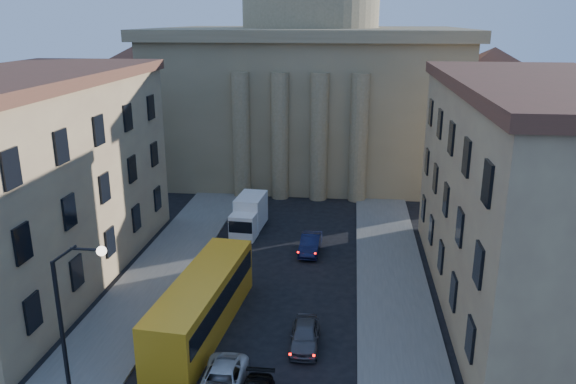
# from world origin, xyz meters

# --- Properties ---
(sidewalk_left) EXTENTS (5.00, 60.00, 0.15)m
(sidewalk_left) POSITION_xyz_m (-8.50, 18.00, 0.07)
(sidewalk_left) COLOR #5F5C56
(sidewalk_left) RESTS_ON ground
(sidewalk_right) EXTENTS (5.00, 60.00, 0.15)m
(sidewalk_right) POSITION_xyz_m (8.50, 18.00, 0.07)
(sidewalk_right) COLOR #5F5C56
(sidewalk_right) RESTS_ON ground
(church) EXTENTS (68.02, 28.76, 36.60)m
(church) POSITION_xyz_m (0.00, 55.47, 11.88)
(church) COLOR olive
(church) RESTS_ON ground
(building_left) EXTENTS (11.60, 26.60, 14.70)m
(building_left) POSITION_xyz_m (-17.00, 22.00, 7.42)
(building_left) COLOR tan
(building_left) RESTS_ON ground
(building_right) EXTENTS (11.60, 26.60, 14.70)m
(building_right) POSITION_xyz_m (17.00, 22.00, 7.42)
(building_right) COLOR tan
(building_right) RESTS_ON ground
(street_lamp) EXTENTS (2.62, 0.44, 8.83)m
(street_lamp) POSITION_xyz_m (-6.97, 8.00, 5.29)
(street_lamp) COLOR black
(street_lamp) RESTS_ON ground
(car_left_mid) EXTENTS (2.20, 4.70, 1.30)m
(car_left_mid) POSITION_xyz_m (-0.80, 10.41, 0.65)
(car_left_mid) COLOR silver
(car_left_mid) RESTS_ON ground
(car_right_far) EXTENTS (1.72, 4.10, 1.38)m
(car_right_far) POSITION_xyz_m (2.98, 15.17, 0.69)
(car_right_far) COLOR #49494E
(car_right_far) RESTS_ON ground
(car_right_distant) EXTENTS (1.69, 4.42, 1.44)m
(car_right_distant) POSITION_xyz_m (2.27, 28.73, 0.72)
(car_right_distant) COLOR black
(car_right_distant) RESTS_ON ground
(city_bus) EXTENTS (3.83, 12.48, 3.46)m
(city_bus) POSITION_xyz_m (-3.26, 16.28, 1.86)
(city_bus) COLOR orange
(city_bus) RESTS_ON ground
(box_truck) EXTENTS (2.58, 5.69, 3.05)m
(box_truck) POSITION_xyz_m (-3.50, 32.85, 1.44)
(box_truck) COLOR white
(box_truck) RESTS_ON ground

